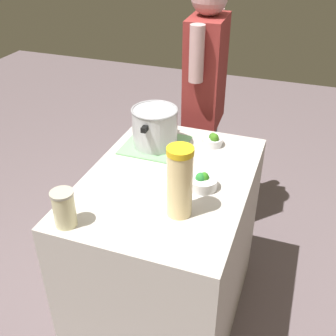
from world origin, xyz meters
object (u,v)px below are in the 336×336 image
(broccoli_bowl_front, at_px, (213,140))
(broccoli_bowl_center, at_px, (203,182))
(mason_jar, at_px, (64,208))
(person_cook, at_px, (204,107))
(lemonade_pitcher, at_px, (180,182))
(cooking_pot, at_px, (155,126))

(broccoli_bowl_front, relative_size, broccoli_bowl_center, 0.83)
(mason_jar, distance_m, person_cook, 1.29)
(mason_jar, relative_size, broccoli_bowl_front, 1.42)
(mason_jar, bearing_deg, broccoli_bowl_center, -45.65)
(mason_jar, bearing_deg, lemonade_pitcher, -61.13)
(broccoli_bowl_front, distance_m, person_cook, 0.51)
(cooking_pot, bearing_deg, lemonade_pitcher, -148.92)
(lemonade_pitcher, distance_m, broccoli_bowl_center, 0.24)
(lemonade_pitcher, xyz_separation_m, broccoli_bowl_front, (0.58, 0.02, -0.12))
(cooking_pot, xyz_separation_m, broccoli_bowl_center, (-0.28, -0.32, -0.08))
(broccoli_bowl_front, relative_size, person_cook, 0.06)
(lemonade_pitcher, distance_m, mason_jar, 0.44)
(cooking_pot, xyz_separation_m, broccoli_bowl_front, (0.10, -0.27, -0.08))
(mason_jar, height_order, broccoli_bowl_center, mason_jar)
(person_cook, bearing_deg, cooking_pot, 170.93)
(mason_jar, height_order, person_cook, person_cook)
(mason_jar, relative_size, broccoli_bowl_center, 1.18)
(lemonade_pitcher, distance_m, person_cook, 1.09)
(mason_jar, xyz_separation_m, person_cook, (1.27, -0.19, -0.09))
(broccoli_bowl_center, bearing_deg, mason_jar, 134.35)
(broccoli_bowl_center, bearing_deg, person_cook, 15.06)
(cooking_pot, height_order, mason_jar, cooking_pot)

